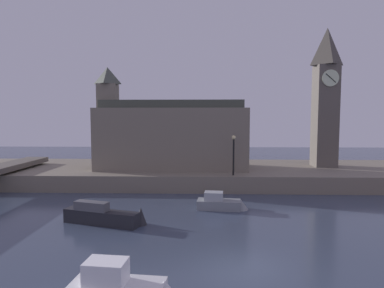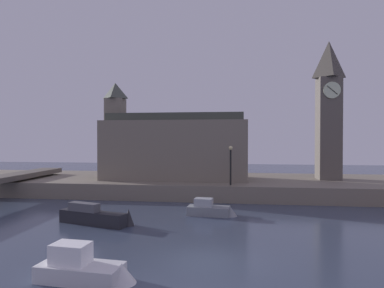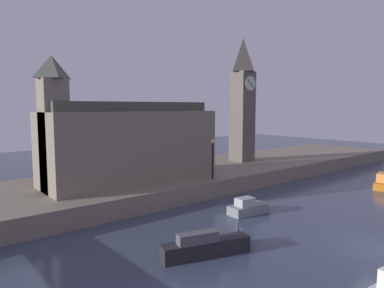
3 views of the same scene
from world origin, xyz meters
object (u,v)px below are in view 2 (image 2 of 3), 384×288
(parliament_hall, at_px, (171,146))
(streetlamp, at_px, (231,160))
(clock_tower, at_px, (329,108))
(boat_ferry_white, at_px, (88,269))
(boat_barge_dark, at_px, (97,216))
(boat_cruiser_grey, at_px, (213,209))

(parliament_hall, bearing_deg, streetlamp, -33.22)
(parliament_hall, distance_m, streetlamp, 7.54)
(clock_tower, distance_m, streetlamp, 12.62)
(parliament_hall, xyz_separation_m, streetlamp, (6.23, -4.08, -1.15))
(boat_ferry_white, distance_m, boat_barge_dark, 9.01)
(boat_cruiser_grey, bearing_deg, parliament_hall, 117.14)
(clock_tower, relative_size, boat_barge_dark, 2.60)
(streetlamp, relative_size, boat_ferry_white, 0.86)
(streetlamp, xyz_separation_m, boat_barge_dark, (-8.75, -9.21, -3.20))
(streetlamp, bearing_deg, boat_ferry_white, -107.36)
(clock_tower, height_order, streetlamp, clock_tower)
(boat_ferry_white, bearing_deg, clock_tower, 56.30)
(clock_tower, xyz_separation_m, boat_cruiser_grey, (-11.28, -11.27, -8.49))
(clock_tower, relative_size, parliament_hall, 0.96)
(boat_barge_dark, distance_m, boat_cruiser_grey, 8.30)
(clock_tower, bearing_deg, boat_cruiser_grey, -135.02)
(boat_barge_dark, bearing_deg, parliament_hall, 79.30)
(streetlamp, xyz_separation_m, boat_cruiser_grey, (-1.26, -5.61, -3.30))
(boat_ferry_white, bearing_deg, parliament_hall, 91.92)
(clock_tower, distance_m, boat_ferry_white, 29.22)
(streetlamp, xyz_separation_m, boat_ferry_white, (-5.51, -17.62, -3.24))
(boat_ferry_white, bearing_deg, boat_cruiser_grey, 70.53)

